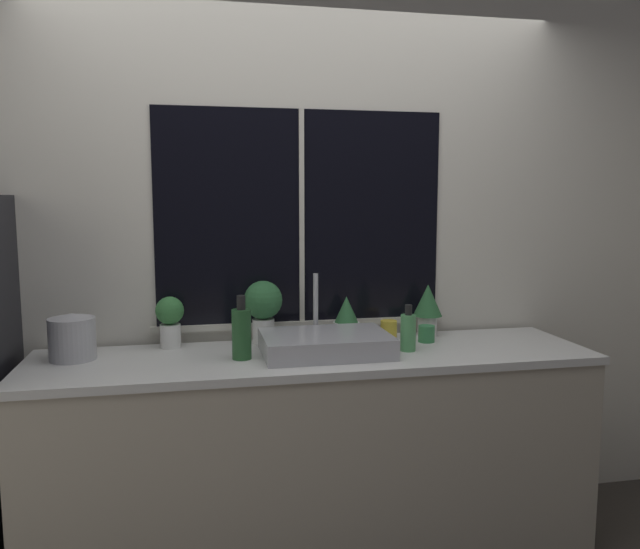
{
  "coord_description": "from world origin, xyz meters",
  "views": [
    {
      "loc": [
        -0.52,
        -2.33,
        1.62
      ],
      "look_at": [
        0.02,
        0.31,
        1.28
      ],
      "focal_mm": 35.0,
      "sensor_mm": 36.0,
      "label": 1
    }
  ],
  "objects_px": {
    "potted_plant_center_left": "(263,305)",
    "mug_green": "(426,334)",
    "kettle": "(72,337)",
    "sink": "(325,343)",
    "potted_plant_center_right": "(346,319)",
    "potted_plant_far_right": "(428,306)",
    "mug_yellow": "(389,330)",
    "bottle_tall": "(242,333)",
    "soap_bottle": "(408,332)",
    "potted_plant_far_left": "(170,318)"
  },
  "relations": [
    {
      "from": "mug_yellow",
      "to": "potted_plant_far_right",
      "type": "bearing_deg",
      "value": 12.27
    },
    {
      "from": "sink",
      "to": "potted_plant_far_left",
      "type": "bearing_deg",
      "value": 159.8
    },
    {
      "from": "sink",
      "to": "potted_plant_far_left",
      "type": "xyz_separation_m",
      "value": [
        -0.67,
        0.25,
        0.09
      ]
    },
    {
      "from": "sink",
      "to": "potted_plant_center_right",
      "type": "bearing_deg",
      "value": 57.72
    },
    {
      "from": "soap_bottle",
      "to": "mug_yellow",
      "type": "height_order",
      "value": "soap_bottle"
    },
    {
      "from": "potted_plant_far_right",
      "to": "kettle",
      "type": "bearing_deg",
      "value": -175.45
    },
    {
      "from": "mug_yellow",
      "to": "soap_bottle",
      "type": "bearing_deg",
      "value": -85.45
    },
    {
      "from": "potted_plant_center_left",
      "to": "kettle",
      "type": "distance_m",
      "value": 0.84
    },
    {
      "from": "soap_bottle",
      "to": "mug_yellow",
      "type": "distance_m",
      "value": 0.23
    },
    {
      "from": "potted_plant_far_right",
      "to": "bottle_tall",
      "type": "distance_m",
      "value": 0.97
    },
    {
      "from": "potted_plant_center_right",
      "to": "mug_green",
      "type": "bearing_deg",
      "value": -19.5
    },
    {
      "from": "mug_yellow",
      "to": "kettle",
      "type": "distance_m",
      "value": 1.43
    },
    {
      "from": "sink",
      "to": "potted_plant_far_left",
      "type": "distance_m",
      "value": 0.72
    },
    {
      "from": "potted_plant_center_left",
      "to": "kettle",
      "type": "relative_size",
      "value": 1.49
    },
    {
      "from": "potted_plant_far_left",
      "to": "potted_plant_far_right",
      "type": "bearing_deg",
      "value": 0.0
    },
    {
      "from": "soap_bottle",
      "to": "mug_green",
      "type": "height_order",
      "value": "soap_bottle"
    },
    {
      "from": "sink",
      "to": "potted_plant_center_left",
      "type": "height_order",
      "value": "sink"
    },
    {
      "from": "potted_plant_center_left",
      "to": "potted_plant_center_right",
      "type": "xyz_separation_m",
      "value": [
        0.4,
        -0.0,
        -0.08
      ]
    },
    {
      "from": "sink",
      "to": "potted_plant_far_right",
      "type": "xyz_separation_m",
      "value": [
        0.57,
        0.25,
        0.1
      ]
    },
    {
      "from": "bottle_tall",
      "to": "kettle",
      "type": "relative_size",
      "value": 1.37
    },
    {
      "from": "mug_green",
      "to": "sink",
      "type": "bearing_deg",
      "value": -166.99
    },
    {
      "from": "sink",
      "to": "mug_green",
      "type": "bearing_deg",
      "value": 13.01
    },
    {
      "from": "sink",
      "to": "mug_green",
      "type": "height_order",
      "value": "sink"
    },
    {
      "from": "potted_plant_far_left",
      "to": "potted_plant_center_left",
      "type": "bearing_deg",
      "value": 0.0
    },
    {
      "from": "sink",
      "to": "mug_yellow",
      "type": "height_order",
      "value": "sink"
    },
    {
      "from": "bottle_tall",
      "to": "kettle",
      "type": "xyz_separation_m",
      "value": [
        -0.7,
        0.13,
        -0.02
      ]
    },
    {
      "from": "potted_plant_far_left",
      "to": "bottle_tall",
      "type": "distance_m",
      "value": 0.4
    },
    {
      "from": "soap_bottle",
      "to": "potted_plant_far_left",
      "type": "bearing_deg",
      "value": 165.38
    },
    {
      "from": "potted_plant_center_right",
      "to": "soap_bottle",
      "type": "bearing_deg",
      "value": -51.49
    },
    {
      "from": "soap_bottle",
      "to": "potted_plant_center_right",
      "type": "bearing_deg",
      "value": 128.51
    },
    {
      "from": "sink",
      "to": "kettle",
      "type": "bearing_deg",
      "value": 173.79
    },
    {
      "from": "potted_plant_far_left",
      "to": "potted_plant_center_left",
      "type": "height_order",
      "value": "potted_plant_center_left"
    },
    {
      "from": "kettle",
      "to": "mug_green",
      "type": "bearing_deg",
      "value": 0.1
    },
    {
      "from": "mug_yellow",
      "to": "potted_plant_center_left",
      "type": "bearing_deg",
      "value": 175.54
    },
    {
      "from": "potted_plant_far_right",
      "to": "mug_yellow",
      "type": "height_order",
      "value": "potted_plant_far_right"
    },
    {
      "from": "potted_plant_center_left",
      "to": "soap_bottle",
      "type": "distance_m",
      "value": 0.68
    },
    {
      "from": "potted_plant_center_left",
      "to": "kettle",
      "type": "height_order",
      "value": "potted_plant_center_left"
    },
    {
      "from": "mug_green",
      "to": "mug_yellow",
      "type": "bearing_deg",
      "value": 153.44
    },
    {
      "from": "potted_plant_far_right",
      "to": "mug_green",
      "type": "bearing_deg",
      "value": -112.75
    },
    {
      "from": "sink",
      "to": "soap_bottle",
      "type": "distance_m",
      "value": 0.38
    },
    {
      "from": "potted_plant_center_left",
      "to": "kettle",
      "type": "xyz_separation_m",
      "value": [
        -0.83,
        -0.13,
        -0.08
      ]
    },
    {
      "from": "potted_plant_far_left",
      "to": "potted_plant_center_right",
      "type": "distance_m",
      "value": 0.83
    },
    {
      "from": "potted_plant_center_left",
      "to": "mug_green",
      "type": "distance_m",
      "value": 0.79
    },
    {
      "from": "bottle_tall",
      "to": "mug_green",
      "type": "height_order",
      "value": "bottle_tall"
    },
    {
      "from": "potted_plant_far_right",
      "to": "soap_bottle",
      "type": "distance_m",
      "value": 0.34
    },
    {
      "from": "soap_bottle",
      "to": "mug_yellow",
      "type": "bearing_deg",
      "value": 94.55
    },
    {
      "from": "bottle_tall",
      "to": "mug_yellow",
      "type": "distance_m",
      "value": 0.76
    },
    {
      "from": "bottle_tall",
      "to": "mug_yellow",
      "type": "xyz_separation_m",
      "value": [
        0.72,
        0.22,
        -0.07
      ]
    },
    {
      "from": "mug_green",
      "to": "mug_yellow",
      "type": "xyz_separation_m",
      "value": [
        -0.16,
        0.08,
        0.01
      ]
    },
    {
      "from": "potted_plant_far_left",
      "to": "mug_green",
      "type": "xyz_separation_m",
      "value": [
        1.19,
        -0.13,
        -0.1
      ]
    }
  ]
}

